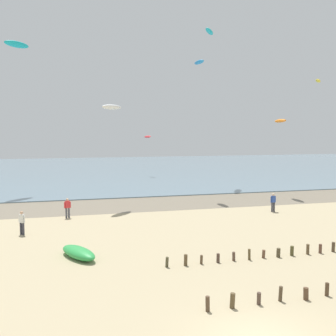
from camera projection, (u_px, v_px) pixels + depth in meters
name	position (u px, v px, depth m)	size (l,w,h in m)	color
wet_sand_strip	(137.00, 204.00, 38.08)	(120.00, 7.73, 0.01)	#7A6D59
sea	(105.00, 169.00, 75.60)	(160.00, 70.00, 0.10)	slate
groyne_mid	(263.00, 254.00, 21.66)	(10.62, 0.29, 0.63)	#4A452F
person_nearest_camera	(68.00, 207.00, 31.91)	(0.55, 0.31, 1.71)	#4C4C56
person_mid_beach	(273.00, 202.00, 34.43)	(0.57, 0.27, 1.71)	#383842
person_left_flank	(22.00, 222.00, 26.63)	(0.46, 0.40, 1.71)	#383842
grounded_kite	(79.00, 253.00, 21.74)	(3.10, 1.12, 0.62)	green
kite_aloft_2	(280.00, 121.00, 42.73)	(2.48, 0.79, 0.40)	orange
kite_aloft_3	(209.00, 31.00, 52.25)	(3.18, 1.02, 0.51)	#19B2B7
kite_aloft_4	(199.00, 62.00, 41.91)	(2.29, 0.73, 0.37)	#2384D1
kite_aloft_5	(148.00, 137.00, 62.42)	(1.92, 0.61, 0.31)	red
kite_aloft_7	(112.00, 107.00, 36.29)	(2.76, 0.88, 0.44)	white
kite_aloft_8	(17.00, 44.00, 45.28)	(3.40, 1.09, 0.54)	#19B2B7
kite_aloft_9	(318.00, 81.00, 46.56)	(1.90, 0.61, 0.30)	yellow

